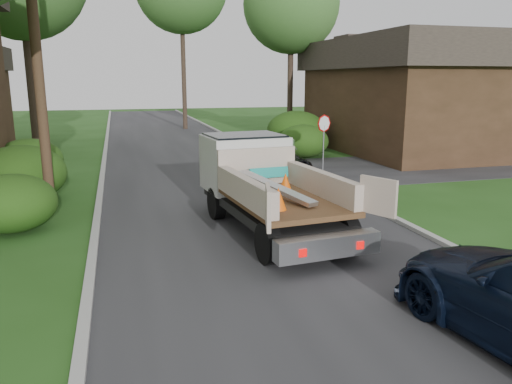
{
  "coord_description": "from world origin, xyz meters",
  "views": [
    {
      "loc": [
        -3.4,
        -10.98,
        3.94
      ],
      "look_at": [
        -0.15,
        0.7,
        1.2
      ],
      "focal_mm": 35.0,
      "sensor_mm": 36.0,
      "label": 1
    }
  ],
  "objects_px": {
    "utility_pole": "(35,35)",
    "house_right": "(418,94)",
    "flatbed_truck": "(259,178)",
    "tree_right_far": "(291,5)",
    "black_pickup": "(269,161)",
    "stop_sign": "(324,131)"
  },
  "relations": [
    {
      "from": "tree_right_far",
      "to": "black_pickup",
      "type": "xyz_separation_m",
      "value": [
        -5.1,
        -12.11,
        -7.71
      ]
    },
    {
      "from": "stop_sign",
      "to": "utility_pole",
      "type": "relative_size",
      "value": 0.25
    },
    {
      "from": "stop_sign",
      "to": "house_right",
      "type": "relative_size",
      "value": 0.19
    },
    {
      "from": "stop_sign",
      "to": "utility_pole",
      "type": "height_order",
      "value": "utility_pole"
    },
    {
      "from": "stop_sign",
      "to": "flatbed_truck",
      "type": "relative_size",
      "value": 0.38
    },
    {
      "from": "stop_sign",
      "to": "black_pickup",
      "type": "bearing_deg",
      "value": -158.46
    },
    {
      "from": "stop_sign",
      "to": "tree_right_far",
      "type": "height_order",
      "value": "tree_right_far"
    },
    {
      "from": "utility_pole",
      "to": "house_right",
      "type": "xyz_separation_m",
      "value": [
        18.48,
        9.02,
        -2.01
      ]
    },
    {
      "from": "utility_pole",
      "to": "tree_right_far",
      "type": "relative_size",
      "value": 0.87
    },
    {
      "from": "flatbed_truck",
      "to": "black_pickup",
      "type": "height_order",
      "value": "flatbed_truck"
    },
    {
      "from": "house_right",
      "to": "tree_right_far",
      "type": "xyz_separation_m",
      "value": [
        -5.5,
        6.0,
        5.32
      ]
    },
    {
      "from": "tree_right_far",
      "to": "flatbed_truck",
      "type": "bearing_deg",
      "value": -111.81
    },
    {
      "from": "stop_sign",
      "to": "black_pickup",
      "type": "distance_m",
      "value": 3.18
    },
    {
      "from": "house_right",
      "to": "black_pickup",
      "type": "bearing_deg",
      "value": -150.06
    },
    {
      "from": "stop_sign",
      "to": "flatbed_truck",
      "type": "height_order",
      "value": "stop_sign"
    },
    {
      "from": "utility_pole",
      "to": "house_right",
      "type": "relative_size",
      "value": 0.77
    },
    {
      "from": "black_pickup",
      "to": "house_right",
      "type": "bearing_deg",
      "value": 36.16
    },
    {
      "from": "flatbed_truck",
      "to": "house_right",
      "type": "bearing_deg",
      "value": 37.8
    },
    {
      "from": "stop_sign",
      "to": "house_right",
      "type": "bearing_deg",
      "value": 32.66
    },
    {
      "from": "tree_right_far",
      "to": "flatbed_truck",
      "type": "height_order",
      "value": "tree_right_far"
    },
    {
      "from": "utility_pole",
      "to": "flatbed_truck",
      "type": "height_order",
      "value": "utility_pole"
    },
    {
      "from": "stop_sign",
      "to": "flatbed_truck",
      "type": "xyz_separation_m",
      "value": [
        -4.91,
        -7.02,
        -0.48
      ]
    }
  ]
}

